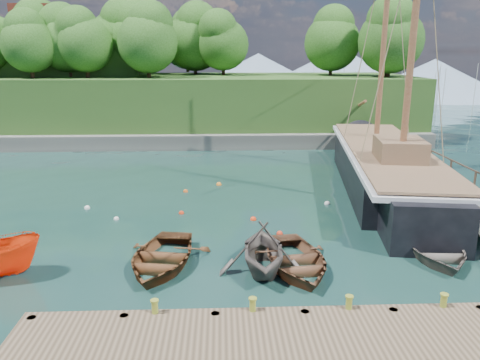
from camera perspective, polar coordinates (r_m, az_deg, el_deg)
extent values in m
plane|color=#16342C|center=(19.87, 3.46, -9.45)|extent=(160.00, 160.00, 0.00)
cube|color=#4B3D2C|center=(14.38, 14.59, -18.00)|extent=(20.00, 3.20, 0.12)
cube|color=#2D2419|center=(14.47, 14.55, -18.53)|extent=(20.00, 3.20, 0.20)
cylinder|color=#2D2419|center=(16.25, -23.87, -16.72)|extent=(0.28, 0.28, 1.10)
cube|color=#4B3D2C|center=(29.36, 24.96, -1.48)|extent=(3.20, 24.00, 0.12)
cube|color=#2D2419|center=(29.41, 24.92, -1.78)|extent=(3.20, 24.00, 0.20)
cylinder|color=#2D2419|center=(39.46, 15.62, 2.70)|extent=(0.28, 0.28, 1.10)
cylinder|color=#2D2419|center=(40.34, 19.14, 2.69)|extent=(0.28, 0.28, 1.10)
cylinder|color=olive|center=(15.44, -10.20, -17.56)|extent=(0.26, 0.26, 0.45)
cylinder|color=olive|center=(15.33, 1.53, -17.57)|extent=(0.26, 0.26, 0.45)
cylinder|color=olive|center=(15.79, 12.96, -16.91)|extent=(0.26, 0.26, 0.45)
cylinder|color=olive|center=(16.79, 23.28, -15.76)|extent=(0.26, 0.26, 0.45)
imported|color=#58341B|center=(19.40, -9.57, -10.29)|extent=(4.22, 5.36, 1.01)
imported|color=#5E554F|center=(18.77, 2.76, -10.99)|extent=(3.60, 4.12, 2.10)
imported|color=brown|center=(19.07, 6.73, -10.64)|extent=(3.97, 5.15, 0.99)
imported|color=#5A524C|center=(21.63, 22.48, -8.52)|extent=(3.70, 4.94, 0.97)
cube|color=black|center=(30.72, 17.24, 0.43)|extent=(7.05, 15.61, 3.13)
cube|color=black|center=(40.02, 14.71, 4.00)|extent=(3.36, 5.08, 2.82)
cube|color=black|center=(22.71, 21.21, -5.15)|extent=(3.95, 4.33, 2.97)
cube|color=silver|center=(30.38, 17.47, 3.21)|extent=(7.80, 20.30, 0.25)
cube|color=brown|center=(30.33, 17.51, 3.67)|extent=(7.30, 19.81, 0.12)
cube|color=brown|center=(27.12, 18.88, 3.52)|extent=(2.86, 3.33, 1.20)
cylinder|color=brown|center=(43.08, 14.31, 8.81)|extent=(1.25, 6.86, 1.69)
cylinder|color=brown|center=(33.66, 17.40, 19.02)|extent=(0.36, 0.36, 16.62)
cylinder|color=brown|center=(26.06, 20.60, 18.55)|extent=(0.36, 0.36, 15.29)
cylinder|color=#8C7A59|center=(39.77, 15.69, 18.88)|extent=(1.74, 11.37, 9.65)
sphere|color=silver|center=(24.94, -14.83, -4.67)|extent=(0.28, 0.28, 0.28)
sphere|color=red|center=(25.15, -7.15, -4.09)|extent=(0.28, 0.28, 0.28)
sphere|color=red|center=(24.06, 1.63, -4.88)|extent=(0.32, 0.32, 0.32)
sphere|color=white|center=(26.92, 10.58, -2.91)|extent=(0.33, 0.33, 0.33)
sphere|color=orange|center=(28.96, -6.65, -1.44)|extent=(0.30, 0.30, 0.30)
sphere|color=orange|center=(30.26, -2.60, -0.61)|extent=(0.35, 0.35, 0.35)
sphere|color=silver|center=(27.08, -18.13, -3.33)|extent=(0.32, 0.32, 0.32)
sphere|color=red|center=(22.32, 4.85, -6.60)|extent=(0.30, 0.30, 0.30)
cube|color=#474744|center=(43.07, -10.46, 4.80)|extent=(50.00, 4.00, 1.40)
cube|color=#2A4C1A|center=(48.61, -9.63, 8.89)|extent=(50.00, 14.00, 6.00)
cube|color=#2A4C1A|center=(55.78, -23.88, 10.69)|extent=(24.00, 12.00, 10.00)
cylinder|color=#382616|center=(48.20, -19.95, 12.56)|extent=(0.36, 0.36, 1.40)
sphere|color=#1F4814|center=(48.18, -20.22, 15.40)|extent=(5.42, 5.42, 5.42)
cylinder|color=#382616|center=(46.42, -18.11, 12.65)|extent=(0.36, 0.36, 1.40)
sphere|color=#1F4814|center=(46.39, -18.35, 15.42)|extent=(5.02, 5.02, 5.02)
cylinder|color=#382616|center=(55.99, -22.54, 12.59)|extent=(0.36, 0.36, 1.40)
sphere|color=#1F4814|center=(55.98, -22.83, 15.33)|extent=(6.25, 6.25, 6.25)
cylinder|color=#382616|center=(47.33, 17.64, 12.72)|extent=(0.36, 0.36, 1.40)
sphere|color=#1F4814|center=(47.32, 17.90, 15.86)|extent=(6.00, 6.00, 6.00)
cylinder|color=#382616|center=(49.17, -2.04, 13.49)|extent=(0.36, 0.36, 1.40)
sphere|color=#1F4814|center=(49.15, -2.06, 16.16)|extent=(5.13, 5.13, 5.13)
cylinder|color=#382616|center=(56.96, -23.06, 12.57)|extent=(0.36, 0.36, 1.40)
sphere|color=#1F4814|center=(56.94, -23.29, 14.75)|extent=(4.80, 4.80, 4.80)
cylinder|color=#382616|center=(48.85, -12.37, 13.14)|extent=(0.36, 0.36, 1.40)
sphere|color=#1F4814|center=(48.83, -12.55, 16.11)|extent=(5.82, 5.82, 5.82)
cylinder|color=#382616|center=(51.38, -5.46, 13.51)|extent=(0.36, 0.36, 1.40)
sphere|color=#1F4814|center=(51.36, -5.54, 16.43)|extent=(6.05, 6.05, 6.05)
cylinder|color=#382616|center=(48.34, 17.44, 12.78)|extent=(0.36, 0.36, 1.40)
sphere|color=#1F4814|center=(48.31, 17.66, 15.34)|extent=(4.77, 4.77, 4.77)
cylinder|color=#382616|center=(44.99, -11.05, 13.04)|extent=(0.36, 0.36, 1.40)
sphere|color=#1F4814|center=(44.97, -11.21, 16.11)|extent=(5.47, 5.47, 5.47)
cylinder|color=#382616|center=(49.63, 10.99, 13.24)|extent=(0.36, 0.36, 1.40)
sphere|color=#1F4814|center=(49.61, 11.14, 16.06)|extent=(5.55, 5.55, 5.55)
cylinder|color=#382616|center=(56.30, -10.91, 13.47)|extent=(0.36, 0.36, 1.40)
sphere|color=#1F4814|center=(56.28, -11.06, 16.20)|extent=(6.25, 6.25, 6.25)
cylinder|color=#382616|center=(51.88, -20.82, 12.62)|extent=(0.36, 0.36, 1.40)
sphere|color=#1F4814|center=(51.86, -21.08, 15.28)|extent=(5.47, 5.47, 5.47)
cylinder|color=#382616|center=(52.50, -22.60, 12.47)|extent=(0.36, 0.36, 1.40)
sphere|color=#1F4814|center=(52.48, -22.90, 15.31)|extent=(6.04, 6.04, 6.04)
cylinder|color=#382616|center=(56.45, -6.39, 13.65)|extent=(0.36, 0.36, 1.40)
sphere|color=#1F4814|center=(56.43, -6.47, 16.25)|extent=(5.89, 5.89, 5.89)
cylinder|color=#382616|center=(49.99, -14.23, 13.07)|extent=(0.36, 0.36, 1.40)
sphere|color=#1F4814|center=(49.97, -14.44, 16.08)|extent=(6.08, 6.08, 6.08)
cylinder|color=#382616|center=(51.66, -26.93, 11.97)|extent=(0.36, 0.36, 1.40)
sphere|color=#1F4814|center=(51.63, -27.20, 14.16)|extent=(4.25, 4.25, 4.25)
cylinder|color=#382616|center=(47.18, -24.02, 12.12)|extent=(0.36, 0.36, 1.40)
sphere|color=#1F4814|center=(47.16, -24.32, 14.74)|extent=(4.77, 4.77, 4.77)
cube|color=silver|center=(54.09, -22.87, 16.55)|extent=(4.00, 5.00, 3.00)
cube|color=#591E19|center=(54.20, -23.09, 18.54)|extent=(4.40, 5.40, 0.80)
cone|color=#728CA5|center=(90.70, 11.94, 12.66)|extent=(36.00, 36.00, 9.00)
cone|color=#728CA5|center=(96.69, 22.52, 11.40)|extent=(28.00, 28.00, 7.00)
cone|color=#728CA5|center=(88.31, 2.21, 12.58)|extent=(32.00, 32.00, 8.00)
cone|color=#728CA5|center=(92.36, -20.54, 12.39)|extent=(40.00, 40.00, 10.00)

